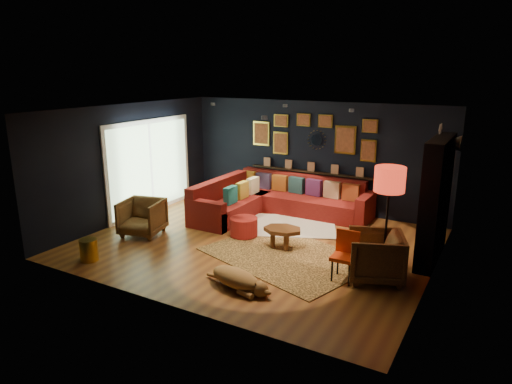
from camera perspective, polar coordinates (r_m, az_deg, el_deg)
The scene contains 20 objects.
floor at distance 9.05m, azimuth 0.05°, elevation -6.41°, with size 6.50×6.50×0.00m, color #985B26.
room_walls at distance 8.59m, azimuth 0.06°, elevation 3.53°, with size 6.50×6.50×6.50m.
sectional at distance 10.72m, azimuth 1.96°, elevation -1.11°, with size 3.41×2.69×0.86m.
ledge at distance 11.09m, azimuth 6.90°, elevation 2.52°, with size 3.20×0.12×0.04m, color black.
gallery_wall at distance 10.97m, azimuth 7.06°, elevation 7.09°, with size 3.15×0.04×1.02m.
sunburst_mirror at distance 10.95m, azimuth 7.60°, elevation 6.48°, with size 0.47×0.16×0.47m.
fireplace at distance 8.60m, azimuth 21.44°, elevation -1.45°, with size 0.31×1.60×2.20m.
deer_head at distance 8.87m, azimuth 22.86°, elevation 5.72°, with size 0.50×0.28×0.45m.
sliding_door at distance 11.04m, azimuth -13.06°, elevation 3.13°, with size 0.06×2.80×2.20m.
ceiling_spots at distance 9.15m, azimuth 2.57°, elevation 10.35°, with size 3.30×2.50×0.06m.
shag_rug at distance 10.01m, azimuth 3.97°, elevation -4.20°, with size 2.05×1.49×0.03m, color silver.
leopard_rug at distance 8.45m, azimuth 3.81°, elevation -7.97°, with size 2.82×2.02×0.02m, color #DDA857.
coffee_table at distance 8.71m, azimuth 3.34°, elevation -4.99°, with size 0.83×0.67×0.37m.
pouf at distance 9.33m, azimuth -1.53°, elevation -4.34°, with size 0.56×0.56×0.37m, color maroon.
armchair_left at distance 9.67m, azimuth -14.06°, elevation -2.88°, with size 0.79×0.74×0.81m, color #B57B3F.
armchair_right at distance 7.66m, azimuth 14.70°, elevation -7.51°, with size 0.85×0.79×0.87m, color #B57B3F.
gold_stool at distance 8.73m, azimuth -20.16°, elevation -6.80°, with size 0.32×0.32×0.40m, color gold.
orange_chair at distance 7.54m, azimuth 11.13°, elevation -7.32°, with size 0.39×0.39×0.81m.
floor_lamp at distance 7.67m, azimuth 16.35°, elevation 1.01°, with size 0.50×0.50×1.81m.
dog at distance 7.24m, azimuth -2.57°, elevation -10.27°, with size 1.28×0.63×0.40m, color #BF8444, non-canonical shape.
Camera 1 is at (4.15, -7.32, 3.32)m, focal length 32.00 mm.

